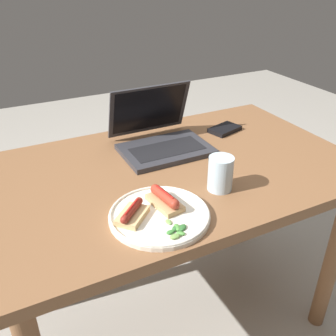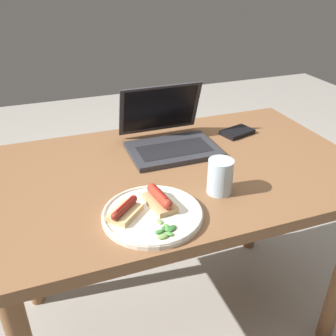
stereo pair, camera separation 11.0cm
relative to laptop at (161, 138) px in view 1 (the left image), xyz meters
The scene contains 9 objects.
ground_plane 0.78m from the laptop, 102.41° to the right, with size 6.00×6.00×0.00m, color #9E998E.
desk 0.20m from the laptop, 102.41° to the right, with size 1.24×0.75×0.72m.
laptop is the anchor object (origin of this frame).
plate 0.42m from the laptop, 116.23° to the right, with size 0.27×0.27×0.02m.
sausage_toast_left 0.38m from the laptop, 114.15° to the right, with size 0.07×0.12×0.05m.
sausage_toast_middle 0.45m from the laptop, 125.22° to the right, with size 0.11×0.11×0.04m.
salad_pile 0.50m from the laptop, 111.35° to the right, with size 0.06×0.08×0.01m.
drinking_glass 0.33m from the laptop, 83.92° to the right, with size 0.07×0.07×0.10m.
external_drive 0.29m from the laptop, ahead, with size 0.14×0.11×0.02m.
Camera 1 is at (-0.49, -0.95, 1.32)m, focal length 40.00 mm.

